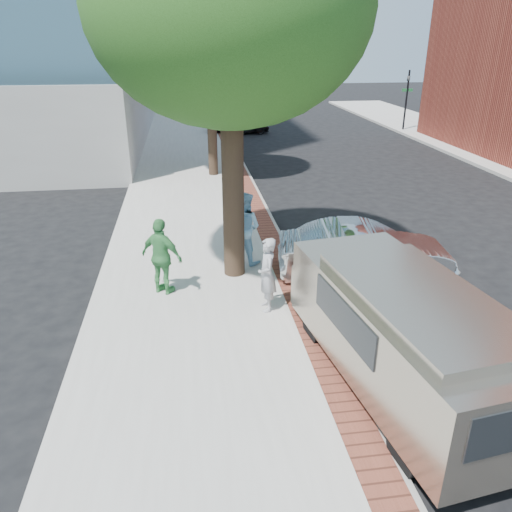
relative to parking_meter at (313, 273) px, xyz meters
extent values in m
plane|color=black|center=(-0.77, 0.57, -1.21)|extent=(120.00, 120.00, 0.00)
cube|color=#9E9991|center=(-2.27, 8.57, -1.13)|extent=(5.00, 60.00, 0.15)
cube|color=brown|center=(-0.07, 8.57, -1.05)|extent=(0.60, 60.00, 0.01)
cube|color=gray|center=(0.28, 8.57, -1.13)|extent=(0.10, 60.00, 0.15)
cylinder|color=black|center=(0.13, 22.57, 0.69)|extent=(0.12, 0.12, 3.80)
imported|color=black|center=(0.13, 22.57, 1.79)|extent=(0.18, 0.15, 0.90)
cube|color=#1E7238|center=(0.13, 22.57, 1.39)|extent=(0.70, 0.03, 0.18)
cylinder|color=black|center=(11.73, 22.57, 0.69)|extent=(0.12, 0.12, 3.80)
imported|color=black|center=(11.73, 22.57, 1.79)|extent=(0.18, 0.15, 0.90)
cube|color=#1E7238|center=(11.73, 22.57, 1.39)|extent=(0.70, 0.03, 0.18)
cylinder|color=black|center=(-1.37, 2.47, 1.14)|extent=(0.52, 0.52, 4.40)
ellipsoid|color=#1A3F12|center=(-1.37, 2.47, 4.99)|extent=(6.00, 6.00, 4.92)
cylinder|color=black|center=(-1.27, 12.57, 0.87)|extent=(0.40, 0.40, 3.85)
ellipsoid|color=#1A3F12|center=(-1.27, 12.57, 4.11)|extent=(4.80, 4.80, 3.94)
cylinder|color=gray|center=(0.00, 0.00, -0.48)|extent=(0.07, 0.07, 1.15)
cube|color=#2D3030|center=(0.00, -0.09, 0.21)|extent=(0.12, 0.14, 0.24)
cube|color=#2D3030|center=(0.00, 0.09, 0.21)|extent=(0.12, 0.14, 0.24)
sphere|color=#3F8C4C|center=(0.00, -0.09, 0.36)|extent=(0.11, 0.11, 0.11)
sphere|color=#3F8C4C|center=(0.00, 0.09, 0.36)|extent=(0.11, 0.11, 0.11)
imported|color=#9A9A9F|center=(-0.85, 0.54, -0.23)|extent=(0.41, 0.61, 1.65)
imported|color=#99CFEC|center=(-1.04, 3.12, -0.10)|extent=(1.18, 1.14, 1.91)
imported|color=#42924D|center=(-3.10, 1.64, -0.15)|extent=(1.13, 0.95, 1.81)
imported|color=silver|center=(1.86, 2.01, -0.50)|extent=(4.45, 2.05, 1.41)
imported|color=black|center=(1.01, 23.44, -0.53)|extent=(4.07, 1.88, 1.35)
cube|color=gray|center=(1.03, -2.22, -0.12)|extent=(2.77, 5.47, 1.47)
cube|color=gray|center=(0.72, 0.05, -0.42)|extent=(2.13, 1.25, 0.87)
cube|color=gray|center=(1.08, -2.54, 0.70)|extent=(2.35, 3.93, 0.17)
cylinder|color=black|center=(-0.09, -0.66, -0.86)|extent=(0.33, 0.72, 0.70)
cylinder|color=black|center=(1.69, -0.42, -0.86)|extent=(0.33, 0.72, 0.70)
cylinder|color=black|center=(0.38, -4.01, -0.86)|extent=(0.33, 0.72, 0.70)
cube|color=black|center=(2.04, -1.85, 0.21)|extent=(0.32, 2.16, 0.60)
cube|color=black|center=(-0.03, -2.14, 0.21)|extent=(0.32, 2.16, 0.60)
cube|color=black|center=(0.65, 0.54, -0.06)|extent=(1.73, 0.26, 0.44)
camera|label=1|loc=(-2.43, -8.93, 4.40)|focal=35.00mm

